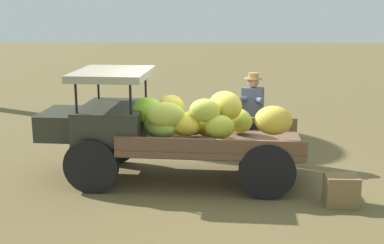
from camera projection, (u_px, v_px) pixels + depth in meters
name	position (u px, v px, depth m)	size (l,w,h in m)	color
ground_plane	(208.00, 178.00, 9.07)	(60.00, 60.00, 0.00)	brown
truck	(163.00, 127.00, 8.78)	(4.54, 2.00, 1.89)	#2F3126
farmer	(252.00, 110.00, 9.96)	(0.54, 0.50, 1.70)	#B6ABA8
wooden_crate	(341.00, 190.00, 7.80)	(0.49, 0.37, 0.47)	olive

